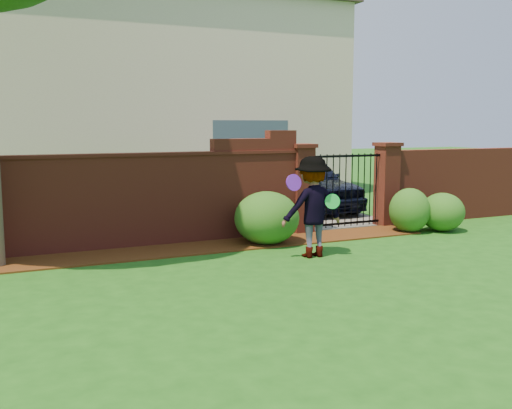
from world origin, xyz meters
name	(u,v)px	position (x,y,z in m)	size (l,w,h in m)	color
ground	(290,295)	(0.00, 0.00, -0.01)	(80.00, 80.00, 0.01)	#1A4E13
mulch_bed	(155,252)	(-0.95, 3.34, 0.01)	(11.10, 1.08, 0.03)	#3A1D0A
brick_wall	(87,200)	(-2.01, 4.00, 0.93)	(8.70, 0.31, 2.16)	maroon
brick_wall_return	(454,184)	(6.60, 4.00, 0.85)	(4.00, 0.25, 1.70)	maroon
pillar_left	(302,188)	(2.40, 4.00, 0.96)	(0.50, 0.50, 1.88)	maroon
pillar_right	(387,183)	(4.60, 4.00, 0.96)	(0.50, 0.50, 1.88)	maroon
iron_gate	(346,190)	(3.50, 4.00, 0.85)	(1.78, 0.03, 1.60)	black
driveway	(266,206)	(3.50, 8.00, 0.01)	(3.20, 8.00, 0.01)	slate
house	(141,96)	(1.00, 12.00, 3.16)	(12.40, 6.40, 6.30)	beige
car	(308,184)	(4.16, 6.77, 0.72)	(1.69, 4.21, 1.43)	black
shrub_left	(267,218)	(1.19, 3.19, 0.51)	(1.25, 1.25, 1.02)	#195419
shrub_middle	(410,210)	(4.50, 3.05, 0.47)	(0.86, 0.86, 0.95)	#195419
shrub_right	(442,212)	(5.23, 2.87, 0.41)	(0.93, 0.93, 0.83)	#195419
man	(313,207)	(1.44, 1.87, 0.87)	(1.13, 0.65, 1.74)	gray
frisbee_purple	(294,183)	(1.02, 1.80, 1.32)	(0.29, 0.29, 0.03)	#631DB8
frisbee_green	(332,201)	(1.71, 1.68, 0.98)	(0.26, 0.26, 0.02)	green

